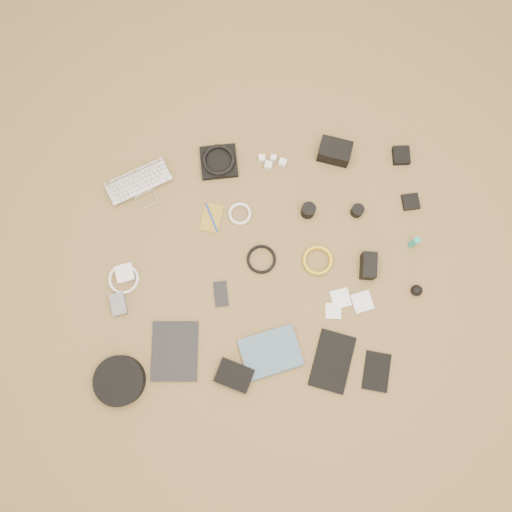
{
  "coord_description": "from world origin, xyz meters",
  "views": [
    {
      "loc": [
        -0.0,
        -0.38,
        2.07
      ],
      "look_at": [
        0.02,
        0.03,
        0.02
      ],
      "focal_mm": 35.0,
      "sensor_mm": 36.0,
      "label": 1
    }
  ],
  "objects_px": {
    "laptop": "(142,190)",
    "phone": "(221,294)",
    "dslr_camera": "(335,151)",
    "tablet": "(175,351)",
    "headphone_case": "(120,381)",
    "paperback": "(277,374)"
  },
  "relations": [
    {
      "from": "paperback",
      "to": "tablet",
      "type": "bearing_deg",
      "value": 60.91
    },
    {
      "from": "paperback",
      "to": "phone",
      "type": "bearing_deg",
      "value": 18.63
    },
    {
      "from": "laptop",
      "to": "phone",
      "type": "height_order",
      "value": "laptop"
    },
    {
      "from": "dslr_camera",
      "to": "paperback",
      "type": "bearing_deg",
      "value": -90.54
    },
    {
      "from": "dslr_camera",
      "to": "paperback",
      "type": "relative_size",
      "value": 0.59
    },
    {
      "from": "tablet",
      "to": "phone",
      "type": "height_order",
      "value": "tablet"
    },
    {
      "from": "laptop",
      "to": "dslr_camera",
      "type": "relative_size",
      "value": 2.05
    },
    {
      "from": "tablet",
      "to": "laptop",
      "type": "bearing_deg",
      "value": 103.45
    },
    {
      "from": "headphone_case",
      "to": "paperback",
      "type": "relative_size",
      "value": 0.86
    },
    {
      "from": "headphone_case",
      "to": "tablet",
      "type": "bearing_deg",
      "value": 25.79
    },
    {
      "from": "laptop",
      "to": "tablet",
      "type": "bearing_deg",
      "value": -102.72
    },
    {
      "from": "laptop",
      "to": "headphone_case",
      "type": "distance_m",
      "value": 0.81
    },
    {
      "from": "phone",
      "to": "headphone_case",
      "type": "xyz_separation_m",
      "value": [
        -0.42,
        -0.33,
        0.02
      ]
    },
    {
      "from": "headphone_case",
      "to": "paperback",
      "type": "bearing_deg",
      "value": -0.42
    },
    {
      "from": "headphone_case",
      "to": "dslr_camera",
      "type": "bearing_deg",
      "value": 44.68
    },
    {
      "from": "headphone_case",
      "to": "phone",
      "type": "bearing_deg",
      "value": 38.52
    },
    {
      "from": "phone",
      "to": "paperback",
      "type": "distance_m",
      "value": 0.4
    },
    {
      "from": "laptop",
      "to": "headphone_case",
      "type": "height_order",
      "value": "headphone_case"
    },
    {
      "from": "dslr_camera",
      "to": "tablet",
      "type": "bearing_deg",
      "value": -113.58
    },
    {
      "from": "dslr_camera",
      "to": "phone",
      "type": "height_order",
      "value": "dslr_camera"
    },
    {
      "from": "dslr_camera",
      "to": "headphone_case",
      "type": "distance_m",
      "value": 1.31
    },
    {
      "from": "dslr_camera",
      "to": "tablet",
      "type": "relative_size",
      "value": 0.57
    }
  ]
}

